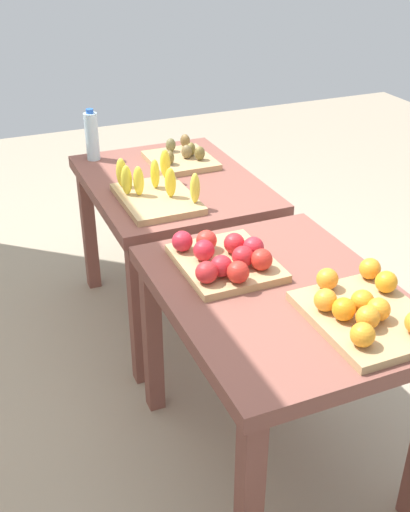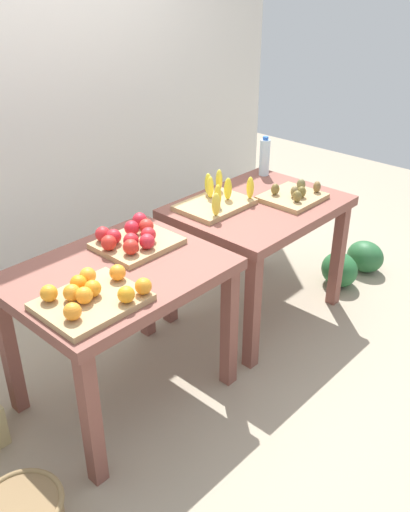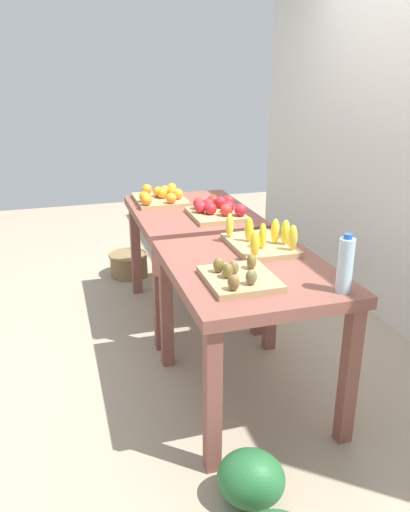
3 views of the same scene
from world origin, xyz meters
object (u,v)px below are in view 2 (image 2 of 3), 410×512
Objects in this scene: display_table_right at (258,220)px; watermelon_pile at (352,263)px; apple_bin at (133,239)px; display_table_left at (119,290)px; orange_bin at (92,296)px; water_bottle at (265,157)px; kiwi_bin at (294,196)px; banana_crate at (217,200)px.

watermelon_pile is (0.85, -0.26, -0.56)m from display_table_right.
display_table_left is at bearing -150.62° from apple_bin.
orange_bin reaches higher than watermelon_pile.
display_table_left is 1.12m from display_table_right.
water_bottle is at bearing 10.42° from display_table_left.
display_table_right is 3.83× the size of water_bottle.
kiwi_bin is (1.10, -0.25, -0.02)m from apple_bin.
apple_bin is at bearing 167.73° from watermelon_pile.
banana_crate reaches higher than apple_bin.
water_bottle is at bearing 128.07° from watermelon_pile.
apple_bin is (0.21, 0.12, 0.17)m from display_table_left.
kiwi_bin reaches higher than display_table_left.
display_table_left is 1.59m from water_bottle.
watermelon_pile is at bearing -7.56° from display_table_left.
banana_crate is at bearing 2.74° from apple_bin.
kiwi_bin is at bearing -34.18° from display_table_right.
display_table_left is 1.32m from kiwi_bin.
water_bottle reaches higher than banana_crate.
orange_bin is at bearing -173.34° from display_table_right.
apple_bin is at bearing 30.53° from orange_bin.
apple_bin reaches higher than watermelon_pile.
water_bottle is at bearing 7.00° from apple_bin.
orange_bin is (-0.26, -0.16, 0.16)m from display_table_left.
display_table_right is 1.67× the size of watermelon_pile.
display_table_left is 0.35m from orange_bin.
display_table_left is 2.28× the size of orange_bin.
watermelon_pile is (1.06, -0.41, -0.72)m from banana_crate.
apple_bin is 1.53× the size of water_bottle.
orange_bin is at bearing -178.78° from kiwi_bin.
display_table_left and display_table_right have the same top height.
apple_bin is at bearing -177.26° from banana_crate.
apple_bin reaches higher than display_table_right.
display_table_right is at bearing -35.51° from banana_crate.
water_bottle reaches higher than kiwi_bin.
water_bottle is (1.80, 0.44, 0.09)m from orange_bin.
watermelon_pile is (2.23, -0.10, -0.72)m from orange_bin.
watermelon_pile is (1.97, -0.26, -0.56)m from display_table_left.
display_table_left is at bearing 31.44° from orange_bin.
water_bottle is (0.42, 0.28, 0.25)m from display_table_right.
water_bottle is (1.54, 0.28, 0.25)m from display_table_left.
apple_bin is at bearing 167.22° from kiwi_bin.
orange_bin is 1.86m from water_bottle.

